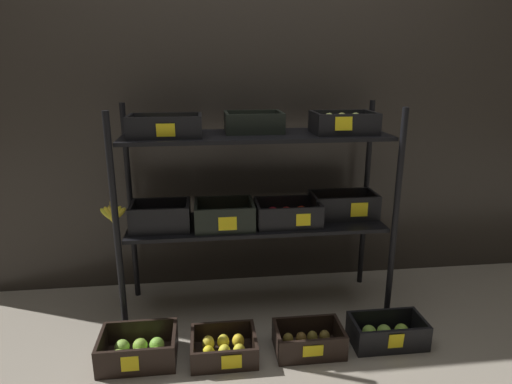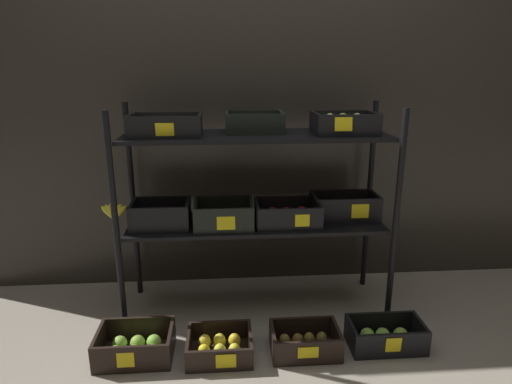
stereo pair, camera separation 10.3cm
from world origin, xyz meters
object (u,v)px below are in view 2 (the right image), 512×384
object	(u,v)px
crate_ground_lemon	(220,347)
display_rack	(258,182)
crate_ground_apple_green	(135,347)
crate_ground_kiwi	(305,343)
crate_ground_right_apple_green	(386,337)

from	to	relation	value
crate_ground_lemon	display_rack	bearing A→B (deg)	62.71
crate_ground_apple_green	crate_ground_lemon	bearing A→B (deg)	-3.29
crate_ground_lemon	crate_ground_kiwi	distance (m)	0.42
crate_ground_lemon	crate_ground_right_apple_green	size ratio (longest dim) A/B	0.85
crate_ground_apple_green	crate_ground_right_apple_green	size ratio (longest dim) A/B	0.97
crate_ground_apple_green	crate_ground_kiwi	distance (m)	0.83
crate_ground_apple_green	crate_ground_right_apple_green	xyz separation A→B (m)	(1.24, -0.01, -0.00)
display_rack	crate_ground_right_apple_green	xyz separation A→B (m)	(0.61, -0.42, -0.71)
display_rack	crate_ground_apple_green	world-z (taller)	display_rack
crate_ground_apple_green	crate_ground_kiwi	xyz separation A→B (m)	(0.83, -0.03, -0.00)
crate_ground_kiwi	crate_ground_right_apple_green	xyz separation A→B (m)	(0.41, 0.01, 0.00)
display_rack	crate_ground_apple_green	bearing A→B (deg)	-147.07
crate_ground_lemon	crate_ground_right_apple_green	bearing A→B (deg)	0.70
crate_ground_kiwi	crate_ground_right_apple_green	size ratio (longest dim) A/B	0.90
display_rack	crate_ground_apple_green	xyz separation A→B (m)	(-0.63, -0.41, -0.71)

